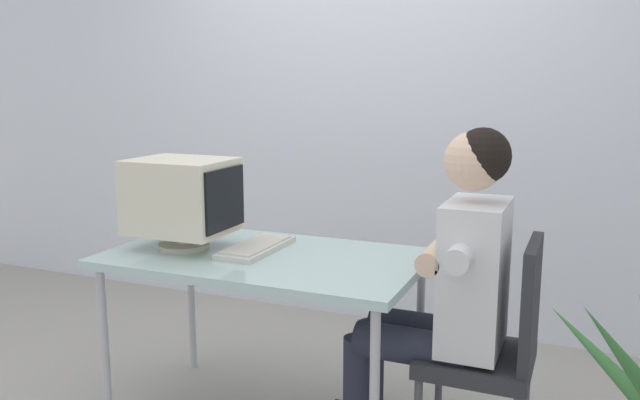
{
  "coord_description": "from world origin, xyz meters",
  "views": [
    {
      "loc": [
        1.24,
        -2.32,
        1.46
      ],
      "look_at": [
        0.25,
        0.0,
        1.0
      ],
      "focal_mm": 36.25,
      "sensor_mm": 36.0,
      "label": 1
    }
  ],
  "objects_px": {
    "crt_monitor": "(183,197)",
    "keyboard": "(256,247)",
    "desk": "(265,266)",
    "person_seated": "(447,281)",
    "office_chair": "(495,343)"
  },
  "relations": [
    {
      "from": "office_chair",
      "to": "person_seated",
      "type": "distance_m",
      "value": 0.29
    },
    {
      "from": "crt_monitor",
      "to": "keyboard",
      "type": "relative_size",
      "value": 1.02
    },
    {
      "from": "crt_monitor",
      "to": "person_seated",
      "type": "distance_m",
      "value": 1.17
    },
    {
      "from": "desk",
      "to": "crt_monitor",
      "type": "distance_m",
      "value": 0.47
    },
    {
      "from": "crt_monitor",
      "to": "keyboard",
      "type": "height_order",
      "value": "crt_monitor"
    },
    {
      "from": "keyboard",
      "to": "person_seated",
      "type": "relative_size",
      "value": 0.33
    },
    {
      "from": "crt_monitor",
      "to": "person_seated",
      "type": "height_order",
      "value": "person_seated"
    },
    {
      "from": "desk",
      "to": "keyboard",
      "type": "bearing_deg",
      "value": 146.32
    },
    {
      "from": "office_chair",
      "to": "person_seated",
      "type": "relative_size",
      "value": 0.69
    },
    {
      "from": "desk",
      "to": "keyboard",
      "type": "xyz_separation_m",
      "value": [
        -0.06,
        0.04,
        0.07
      ]
    },
    {
      "from": "desk",
      "to": "office_chair",
      "type": "bearing_deg",
      "value": 2.5
    },
    {
      "from": "office_chair",
      "to": "person_seated",
      "type": "bearing_deg",
      "value": -180.0
    },
    {
      "from": "desk",
      "to": "crt_monitor",
      "type": "xyz_separation_m",
      "value": [
        -0.37,
        -0.04,
        0.28
      ]
    },
    {
      "from": "crt_monitor",
      "to": "office_chair",
      "type": "relative_size",
      "value": 0.48
    },
    {
      "from": "crt_monitor",
      "to": "keyboard",
      "type": "xyz_separation_m",
      "value": [
        0.31,
        0.08,
        -0.21
      ]
    }
  ]
}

